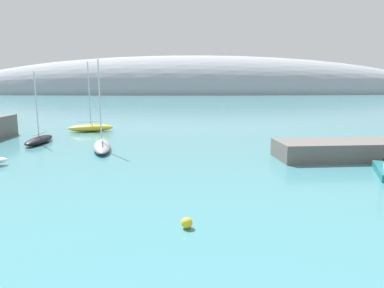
% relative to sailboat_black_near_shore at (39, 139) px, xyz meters
% --- Properties ---
extents(distant_ridge, '(282.72, 53.90, 42.95)m').
position_rel_sailboat_black_near_shore_xyz_m(distant_ridge, '(25.63, 164.33, -0.47)').
color(distant_ridge, '#999EA8').
rests_on(distant_ridge, ground).
extents(sailboat_black_near_shore, '(1.98, 6.39, 8.23)m').
position_rel_sailboat_black_near_shore_xyz_m(sailboat_black_near_shore, '(0.00, 0.00, 0.00)').
color(sailboat_black_near_shore, black).
rests_on(sailboat_black_near_shore, water).
extents(sailboat_grey_mid_mooring, '(3.38, 7.91, 9.33)m').
position_rel_sailboat_black_near_shore_xyz_m(sailboat_grey_mid_mooring, '(8.16, -4.16, 0.01)').
color(sailboat_grey_mid_mooring, gray).
rests_on(sailboat_grey_mid_mooring, water).
extents(sailboat_yellow_outer_mooring, '(6.51, 3.32, 9.83)m').
position_rel_sailboat_black_near_shore_xyz_m(sailboat_yellow_outer_mooring, '(3.55, 9.57, 0.15)').
color(sailboat_yellow_outer_mooring, yellow).
rests_on(sailboat_yellow_outer_mooring, water).
extents(mooring_buoy_yellow, '(0.57, 0.57, 0.57)m').
position_rel_sailboat_black_near_shore_xyz_m(mooring_buoy_yellow, '(16.80, -24.32, -0.19)').
color(mooring_buoy_yellow, yellow).
rests_on(mooring_buoy_yellow, water).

